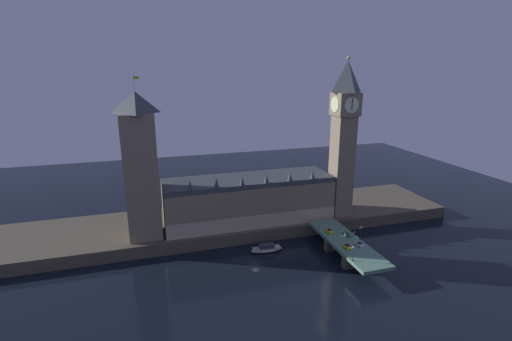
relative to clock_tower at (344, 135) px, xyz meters
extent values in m
plane|color=black|center=(-51.56, -26.11, -45.83)|extent=(400.00, 400.00, 0.00)
cube|color=#4C4438|center=(-51.56, 12.89, -43.03)|extent=(220.00, 42.00, 5.62)
cube|color=#7F7056|center=(-45.40, 6.23, -30.85)|extent=(79.17, 23.68, 18.74)
cube|color=tan|center=(-45.40, -5.73, -36.84)|extent=(79.17, 0.20, 6.75)
cube|color=#383D42|center=(-45.40, 6.23, -20.27)|extent=(79.17, 21.78, 2.40)
cone|color=#383D42|center=(-73.67, -3.83, -17.01)|extent=(2.40, 2.40, 4.12)
cone|color=#383D42|center=(-62.36, -3.83, -17.01)|extent=(2.40, 2.40, 4.12)
cone|color=#383D42|center=(-51.05, -3.83, -17.01)|extent=(2.40, 2.40, 4.12)
cone|color=#383D42|center=(-39.74, -3.83, -17.01)|extent=(2.40, 2.40, 4.12)
cone|color=#383D42|center=(-28.43, -3.83, -17.01)|extent=(2.40, 2.40, 4.12)
cone|color=#383D42|center=(-17.12, -3.83, -17.01)|extent=(2.40, 2.40, 4.12)
cube|color=#7F7056|center=(0.00, 0.00, -15.48)|extent=(9.21, 9.21, 49.48)
cube|color=#7F7056|center=(0.00, 0.00, 14.55)|extent=(10.87, 10.87, 10.58)
cylinder|color=beige|center=(0.00, -5.56, 14.55)|extent=(7.13, 0.25, 7.13)
cylinder|color=beige|center=(0.00, 5.56, 14.55)|extent=(7.13, 0.25, 7.13)
cylinder|color=beige|center=(5.56, 0.00, 14.55)|extent=(0.25, 7.13, 7.13)
cylinder|color=beige|center=(-5.56, 0.00, 14.55)|extent=(0.25, 7.13, 7.13)
cube|color=black|center=(0.00, -5.74, 15.09)|extent=(0.36, 0.10, 5.34)
pyramid|color=#383D42|center=(0.00, 0.00, 27.03)|extent=(10.87, 10.87, 14.38)
sphere|color=gold|center=(0.00, 0.00, 35.02)|extent=(1.60, 1.60, 1.60)
cube|color=#7F7056|center=(-92.96, 2.16, -13.42)|extent=(13.53, 13.53, 53.59)
pyramid|color=#383D42|center=(-92.96, 2.16, 17.69)|extent=(13.80, 13.80, 8.63)
cylinder|color=#99999E|center=(-92.96, 2.16, 25.01)|extent=(0.24, 0.24, 6.00)
cube|color=gold|center=(-91.86, 2.16, 27.11)|extent=(2.00, 0.08, 1.20)
cube|color=slate|center=(-13.42, -31.11, -39.43)|extent=(13.35, 46.00, 1.40)
cube|color=#4C4438|center=(-13.42, -38.77, -42.98)|extent=(11.35, 3.20, 5.70)
cube|color=#4C4438|center=(-13.42, -23.44, -42.98)|extent=(11.35, 3.20, 5.70)
cube|color=yellow|center=(-16.35, -21.19, -38.08)|extent=(1.75, 4.04, 0.96)
cube|color=black|center=(-16.35, -21.19, -37.37)|extent=(1.43, 1.82, 0.45)
cylinder|color=black|center=(-17.18, -19.94, -38.41)|extent=(0.22, 0.64, 0.64)
cylinder|color=black|center=(-15.52, -19.94, -38.41)|extent=(0.22, 0.64, 0.64)
cylinder|color=black|center=(-17.18, -22.44, -38.41)|extent=(0.22, 0.64, 0.64)
cylinder|color=black|center=(-15.52, -22.44, -38.41)|extent=(0.22, 0.64, 0.64)
cube|color=yellow|center=(-16.35, -36.20, -38.15)|extent=(1.91, 4.21, 0.81)
cube|color=black|center=(-16.35, -36.20, -37.52)|extent=(1.57, 1.89, 0.45)
cylinder|color=black|center=(-17.26, -34.89, -38.41)|extent=(0.22, 0.64, 0.64)
cylinder|color=black|center=(-15.45, -34.89, -38.41)|extent=(0.22, 0.64, 0.64)
cylinder|color=black|center=(-17.26, -37.50, -38.41)|extent=(0.22, 0.64, 0.64)
cylinder|color=black|center=(-15.45, -37.50, -38.41)|extent=(0.22, 0.64, 0.64)
cube|color=silver|center=(-10.48, -35.79, -38.14)|extent=(1.90, 4.31, 0.83)
cube|color=black|center=(-10.48, -35.79, -37.51)|extent=(1.56, 1.94, 0.45)
cylinder|color=black|center=(-9.57, -37.12, -38.41)|extent=(0.22, 0.64, 0.64)
cylinder|color=black|center=(-11.38, -37.12, -38.41)|extent=(0.22, 0.64, 0.64)
cylinder|color=black|center=(-9.57, -34.45, -38.41)|extent=(0.22, 0.64, 0.64)
cylinder|color=black|center=(-11.38, -34.45, -38.41)|extent=(0.22, 0.64, 0.64)
cube|color=#235633|center=(-10.48, -25.91, -38.21)|extent=(1.86, 4.16, 0.69)
cube|color=black|center=(-10.48, -25.91, -37.64)|extent=(1.53, 1.87, 0.45)
cylinder|color=black|center=(-9.59, -27.20, -38.41)|extent=(0.22, 0.64, 0.64)
cylinder|color=black|center=(-11.36, -27.20, -38.41)|extent=(0.22, 0.64, 0.64)
cylinder|color=black|center=(-9.59, -24.62, -38.41)|extent=(0.22, 0.64, 0.64)
cylinder|color=black|center=(-11.36, -24.62, -38.41)|extent=(0.22, 0.64, 0.64)
cylinder|color=black|center=(-7.54, -26.97, -38.29)|extent=(0.28, 0.28, 0.88)
cylinder|color=brown|center=(-7.54, -26.97, -37.48)|extent=(0.38, 0.38, 0.74)
sphere|color=tan|center=(-7.54, -26.97, -36.99)|extent=(0.24, 0.24, 0.24)
cylinder|color=black|center=(-19.29, -16.89, -38.36)|extent=(0.28, 0.28, 0.75)
cylinder|color=black|center=(-19.29, -16.89, -37.67)|extent=(0.38, 0.38, 0.62)
sphere|color=tan|center=(-19.29, -16.89, -37.26)|extent=(0.20, 0.20, 0.20)
cylinder|color=#2D3333|center=(-19.69, -45.83, -38.48)|extent=(0.56, 0.56, 0.50)
cylinder|color=#2D3333|center=(-19.69, -45.83, -35.93)|extent=(0.18, 0.18, 4.61)
sphere|color=#F9E5A3|center=(-19.69, -45.83, -33.07)|extent=(0.60, 0.60, 0.60)
sphere|color=#F9E5A3|center=(-20.14, -45.83, -33.42)|extent=(0.44, 0.44, 0.44)
sphere|color=#F9E5A3|center=(-19.24, -45.83, -33.42)|extent=(0.44, 0.44, 0.44)
cylinder|color=#2D3333|center=(-7.14, -31.11, -38.48)|extent=(0.56, 0.56, 0.50)
cylinder|color=#2D3333|center=(-7.14, -31.11, -35.88)|extent=(0.18, 0.18, 4.71)
sphere|color=#F9E5A3|center=(-7.14, -31.11, -32.98)|extent=(0.60, 0.60, 0.60)
sphere|color=#F9E5A3|center=(-7.59, -31.11, -33.33)|extent=(0.44, 0.44, 0.44)
sphere|color=#F9E5A3|center=(-6.69, -31.11, -33.33)|extent=(0.44, 0.44, 0.44)
ellipsoid|color=#B2A893|center=(-43.75, -16.78, -45.00)|extent=(14.04, 5.17, 1.66)
cube|color=tan|center=(-43.75, -16.78, -44.25)|extent=(12.34, 4.18, 0.24)
cube|color=#2D333D|center=(-43.75, -16.78, -43.30)|extent=(6.35, 3.11, 1.66)
camera|label=1|loc=(-90.09, -154.24, 31.15)|focal=26.00mm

